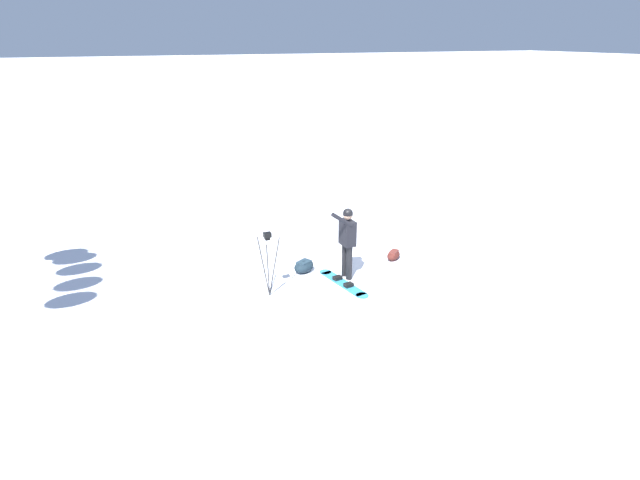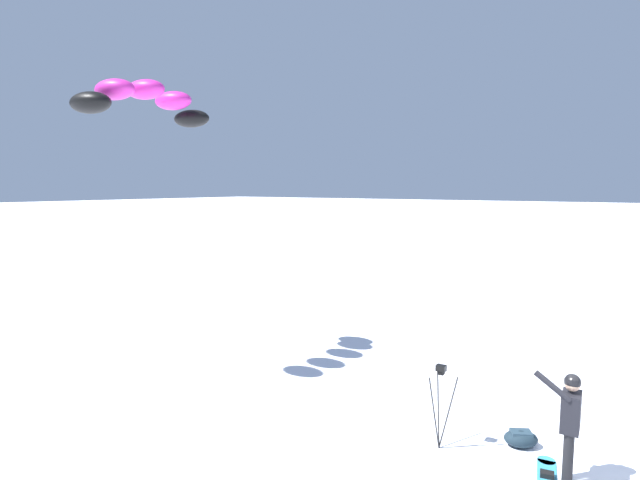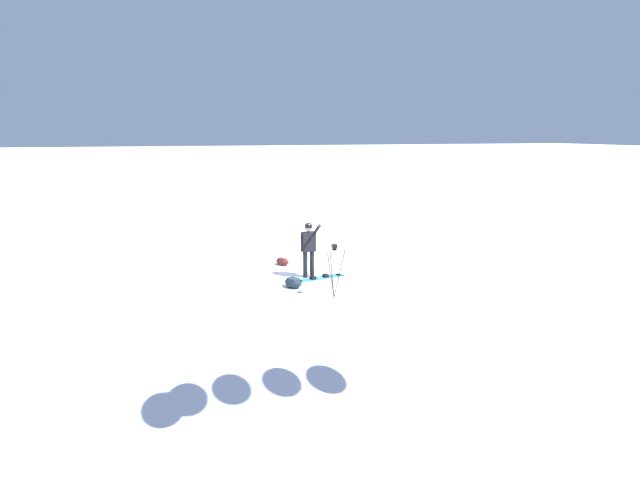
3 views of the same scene
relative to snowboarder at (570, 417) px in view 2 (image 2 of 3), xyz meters
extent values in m
cylinder|color=black|center=(0.11, 0.01, -0.63)|extent=(0.14, 0.14, 0.83)
cylinder|color=black|center=(-0.11, 0.00, -0.63)|extent=(0.14, 0.14, 0.83)
cube|color=black|center=(0.00, 0.01, 0.08)|extent=(0.41, 0.28, 0.59)
sphere|color=tan|center=(0.00, 0.01, 0.52)|extent=(0.23, 0.23, 0.23)
sphere|color=black|center=(0.00, 0.01, 0.55)|extent=(0.24, 0.24, 0.24)
cylinder|color=black|center=(0.19, -0.23, 0.49)|extent=(0.12, 0.54, 0.41)
cylinder|color=black|center=(-0.20, 0.02, 0.08)|extent=(0.09, 0.09, 0.59)
cylinder|color=teal|center=(-0.44, -0.35, -1.04)|extent=(0.28, 0.28, 0.02)
cube|color=black|center=(0.06, -0.26, -0.99)|extent=(0.17, 0.22, 0.08)
ellipsoid|color=black|center=(-0.74, -9.06, 5.17)|extent=(0.70, 1.10, 0.44)
ellipsoid|color=#CC2699|center=(-0.15, -9.03, 5.54)|extent=(0.70, 1.10, 0.44)
ellipsoid|color=#CC2699|center=(0.66, -8.98, 5.67)|extent=(0.70, 1.10, 0.44)
ellipsoid|color=#CC2699|center=(1.48, -8.94, 5.54)|extent=(0.70, 1.10, 0.44)
ellipsoid|color=black|center=(2.07, -8.91, 5.17)|extent=(0.70, 1.10, 0.44)
ellipsoid|color=#192833|center=(-0.69, -0.81, -0.91)|extent=(0.62, 0.69, 0.28)
cube|color=#263A47|center=(-0.69, -0.81, -0.81)|extent=(0.37, 0.41, 0.08)
cylinder|color=#262628|center=(0.14, -1.82, -0.39)|extent=(0.06, 0.31, 1.33)
cylinder|color=#262628|center=(0.04, -2.04, -0.39)|extent=(0.27, 0.18, 1.33)
cylinder|color=#262628|center=(0.29, -2.02, -0.39)|extent=(0.29, 0.13, 1.33)
cube|color=black|center=(0.16, -1.96, 0.30)|extent=(0.10, 0.10, 0.06)
cube|color=black|center=(0.16, -1.96, 0.38)|extent=(0.12, 0.16, 0.10)
camera|label=1|loc=(10.00, -4.98, 4.31)|focal=29.17mm
camera|label=2|loc=(7.93, 0.84, 3.46)|focal=27.41mm
camera|label=3|loc=(-3.68, -13.34, 3.31)|focal=26.28mm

